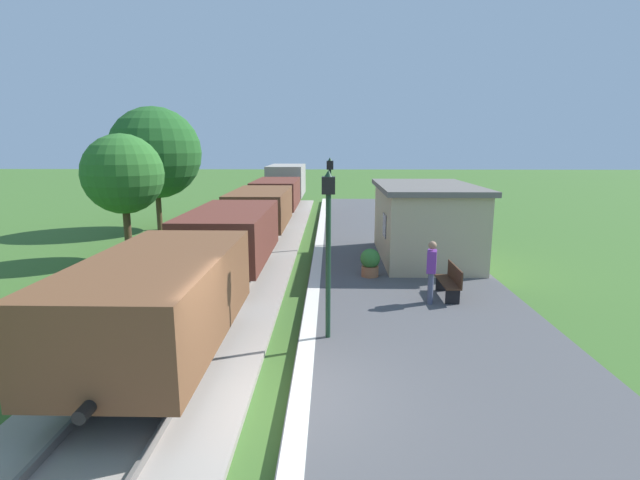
# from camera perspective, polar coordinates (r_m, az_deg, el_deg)

# --- Properties ---
(ground_plane) EXTENTS (160.00, 160.00, 0.00)m
(ground_plane) POSITION_cam_1_polar(r_m,az_deg,el_deg) (8.63, -5.21, -19.76)
(ground_plane) COLOR #3D6628
(platform_slab) EXTENTS (6.00, 60.00, 0.25)m
(platform_slab) POSITION_cam_1_polar(r_m,az_deg,el_deg) (8.82, 17.12, -18.59)
(platform_slab) COLOR #4C4C4F
(platform_slab) RESTS_ON ground
(platform_edge_stripe) EXTENTS (0.36, 60.00, 0.01)m
(platform_edge_stripe) POSITION_cam_1_polar(r_m,az_deg,el_deg) (8.47, -2.41, -18.39)
(platform_edge_stripe) COLOR silver
(platform_edge_stripe) RESTS_ON platform_slab
(track_ballast) EXTENTS (3.80, 60.00, 0.12)m
(track_ballast) POSITION_cam_1_polar(r_m,az_deg,el_deg) (9.17, -21.08, -18.09)
(track_ballast) COLOR #9E9389
(track_ballast) RESTS_ON ground
(rail_near) EXTENTS (0.07, 60.00, 0.14)m
(rail_near) POSITION_cam_1_polar(r_m,az_deg,el_deg) (8.88, -16.63, -17.88)
(rail_near) COLOR slate
(rail_near) RESTS_ON track_ballast
(rail_far) EXTENTS (0.07, 60.00, 0.14)m
(rail_far) POSITION_cam_1_polar(r_m,az_deg,el_deg) (9.40, -25.38, -16.81)
(rail_far) COLOR slate
(rail_far) RESTS_ON track_ballast
(freight_train) EXTENTS (2.50, 32.60, 2.72)m
(freight_train) POSITION_cam_1_polar(r_m,az_deg,el_deg) (22.97, -6.94, 3.85)
(freight_train) COLOR brown
(freight_train) RESTS_ON rail_near
(station_hut) EXTENTS (3.50, 5.80, 2.78)m
(station_hut) POSITION_cam_1_polar(r_m,az_deg,el_deg) (18.05, 12.50, 2.21)
(station_hut) COLOR tan
(station_hut) RESTS_ON platform_slab
(bench_near_hut) EXTENTS (0.42, 1.50, 0.91)m
(bench_near_hut) POSITION_cam_1_polar(r_m,az_deg,el_deg) (13.76, 15.45, -4.78)
(bench_near_hut) COLOR #422819
(bench_near_hut) RESTS_ON platform_slab
(person_waiting) EXTENTS (0.33, 0.43, 1.71)m
(person_waiting) POSITION_cam_1_polar(r_m,az_deg,el_deg) (13.00, 13.29, -3.50)
(person_waiting) COLOR #474C66
(person_waiting) RESTS_ON platform_slab
(potted_planter) EXTENTS (0.64, 0.64, 0.92)m
(potted_planter) POSITION_cam_1_polar(r_m,az_deg,el_deg) (15.42, 6.07, -2.67)
(potted_planter) COLOR #9E6642
(potted_planter) RESTS_ON platform_slab
(lamp_post_near) EXTENTS (0.28, 0.28, 3.70)m
(lamp_post_near) POSITION_cam_1_polar(r_m,az_deg,el_deg) (10.05, 1.01, 1.90)
(lamp_post_near) COLOR #193823
(lamp_post_near) RESTS_ON platform_slab
(lamp_post_far) EXTENTS (0.28, 0.28, 3.70)m
(lamp_post_far) POSITION_cam_1_polar(r_m,az_deg,el_deg) (19.83, 1.20, 6.63)
(lamp_post_far) COLOR #193823
(lamp_post_far) RESTS_ON platform_slab
(tree_trackside_far) EXTENTS (3.05, 3.05, 4.89)m
(tree_trackside_far) POSITION_cam_1_polar(r_m,az_deg,el_deg) (19.70, -22.67, 7.33)
(tree_trackside_far) COLOR #4C3823
(tree_trackside_far) RESTS_ON ground
(tree_field_left) EXTENTS (4.70, 4.70, 6.40)m
(tree_field_left) POSITION_cam_1_polar(r_m,az_deg,el_deg) (26.28, -19.28, 9.89)
(tree_field_left) COLOR #4C3823
(tree_field_left) RESTS_ON ground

